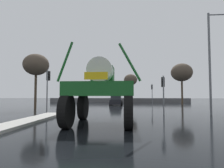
# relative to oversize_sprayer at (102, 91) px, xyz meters

# --- Properties ---
(ground_plane) EXTENTS (120.00, 120.00, 0.00)m
(ground_plane) POSITION_rel_oversize_sprayer_xyz_m (-0.37, 11.56, -1.90)
(ground_plane) COLOR black
(median_island) EXTENTS (1.42, 9.10, 0.15)m
(median_island) POSITION_rel_oversize_sprayer_xyz_m (-4.55, 0.13, -1.82)
(median_island) COLOR #B2AFA8
(median_island) RESTS_ON ground
(oversize_sprayer) EXTENTS (4.17, 5.18, 4.30)m
(oversize_sprayer) POSITION_rel_oversize_sprayer_xyz_m (0.00, 0.00, 0.00)
(oversize_sprayer) COLOR black
(oversize_sprayer) RESTS_ON ground
(sedan_ahead) EXTENTS (1.94, 4.13, 1.52)m
(sedan_ahead) POSITION_rel_oversize_sprayer_xyz_m (-0.25, 18.78, -1.18)
(sedan_ahead) COLOR black
(sedan_ahead) RESTS_ON ground
(traffic_signal_near_left) EXTENTS (0.24, 0.54, 3.87)m
(traffic_signal_near_left) POSITION_rel_oversize_sprayer_xyz_m (-5.59, 5.41, 0.92)
(traffic_signal_near_left) COLOR slate
(traffic_signal_near_left) RESTS_ON ground
(traffic_signal_near_right) EXTENTS (0.24, 0.54, 3.25)m
(traffic_signal_near_right) POSITION_rel_oversize_sprayer_xyz_m (4.51, 5.42, 0.47)
(traffic_signal_near_right) COLOR slate
(traffic_signal_near_right) RESTS_ON ground
(traffic_signal_far_left) EXTENTS (0.24, 0.55, 3.49)m
(traffic_signal_far_left) POSITION_rel_oversize_sprayer_xyz_m (5.80, 22.65, 0.64)
(traffic_signal_far_left) COLOR slate
(traffic_signal_far_left) RESTS_ON ground
(streetlight_near_right) EXTENTS (2.24, 0.24, 8.43)m
(streetlight_near_right) POSITION_rel_oversize_sprayer_xyz_m (8.40, 5.06, 2.81)
(streetlight_near_right) COLOR slate
(streetlight_near_right) RESTS_ON ground
(bare_tree_left) EXTENTS (2.96, 2.96, 6.45)m
(bare_tree_left) POSITION_rel_oversize_sprayer_xyz_m (-9.24, 10.42, 3.25)
(bare_tree_left) COLOR #473828
(bare_tree_left) RESTS_ON ground
(bare_tree_right) EXTENTS (3.44, 3.44, 6.74)m
(bare_tree_right) POSITION_rel_oversize_sprayer_xyz_m (10.37, 20.67, 3.34)
(bare_tree_right) COLOR #473828
(bare_tree_right) RESTS_ON ground
(bare_tree_far_center) EXTENTS (2.61, 2.61, 5.68)m
(bare_tree_far_center) POSITION_rel_oversize_sprayer_xyz_m (2.13, 26.55, 2.58)
(bare_tree_far_center) COLOR #473828
(bare_tree_far_center) RESTS_ON ground
(roadside_barrier) EXTENTS (29.32, 0.24, 0.90)m
(roadside_barrier) POSITION_rel_oversize_sprayer_xyz_m (-0.37, 28.62, -1.45)
(roadside_barrier) COLOR #59595B
(roadside_barrier) RESTS_ON ground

